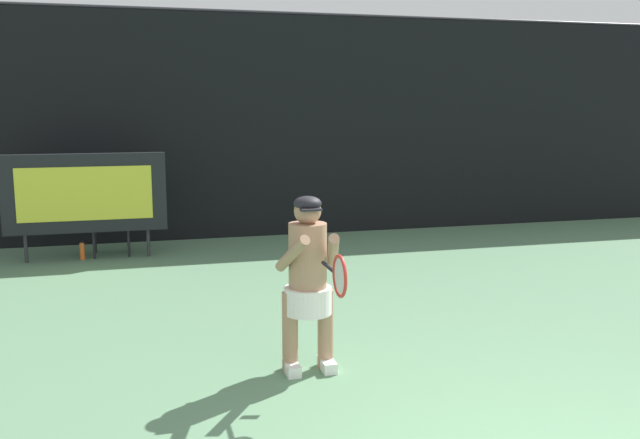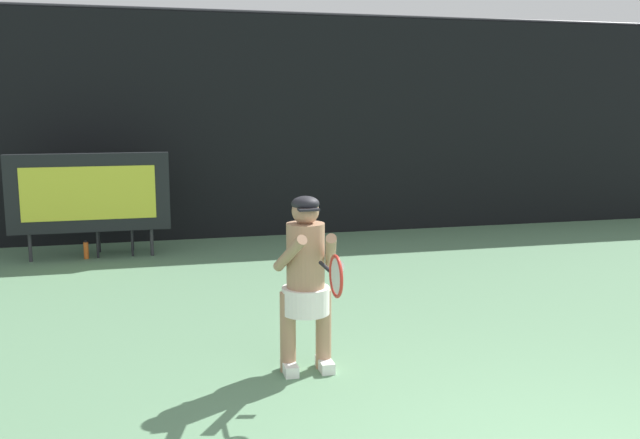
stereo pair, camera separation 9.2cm
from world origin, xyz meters
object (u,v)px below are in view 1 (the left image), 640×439
water_bottle (82,251)px  tennis_racket (339,275)px  tennis_player (308,278)px  umpire_chair (110,212)px  scoreboard (86,193)px

water_bottle → tennis_racket: 6.00m
tennis_player → umpire_chair: bearing=108.0°
scoreboard → umpire_chair: (0.31, 0.30, -0.33)m
scoreboard → tennis_player: bearing=-67.7°
scoreboard → tennis_player: 5.25m
water_bottle → tennis_racket: size_ratio=0.44×
scoreboard → tennis_racket: size_ratio=3.65×
tennis_racket → tennis_player: bearing=100.0°
tennis_racket → scoreboard: bearing=115.6°
umpire_chair → scoreboard: bearing=-136.1°
umpire_chair → tennis_racket: tennis_racket is taller
umpire_chair → water_bottle: umpire_chair is taller
umpire_chair → tennis_player: bearing=-72.0°
tennis_player → tennis_racket: tennis_player is taller
water_bottle → tennis_player: (2.08, -4.87, 0.66)m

